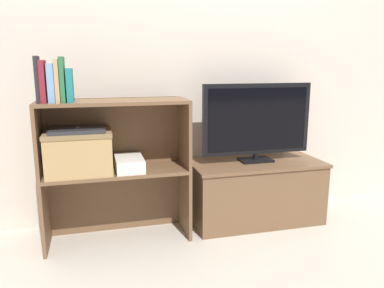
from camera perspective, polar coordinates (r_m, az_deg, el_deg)
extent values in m
plane|color=#BCB2A3|center=(2.40, 1.00, -14.49)|extent=(16.00, 16.00, 0.00)
cube|color=beige|center=(2.61, -1.86, 14.86)|extent=(10.00, 0.05, 2.40)
cube|color=brown|center=(2.66, 9.47, -7.19)|extent=(0.88, 0.44, 0.40)
cube|color=brown|center=(2.60, 9.63, -2.79)|extent=(0.90, 0.46, 0.02)
cube|color=black|center=(2.60, 9.64, -2.42)|extent=(0.22, 0.14, 0.02)
cylinder|color=black|center=(2.59, 9.66, -1.83)|extent=(0.04, 0.04, 0.04)
cube|color=black|center=(2.54, 9.87, 3.78)|extent=(0.76, 0.03, 0.47)
cube|color=black|center=(2.52, 10.05, 3.72)|extent=(0.70, 0.00, 0.42)
cube|color=brown|center=(2.40, -21.48, -9.54)|extent=(0.02, 0.32, 0.45)
cube|color=brown|center=(2.44, -1.13, -8.30)|extent=(0.02, 0.32, 0.45)
cube|color=brown|center=(2.52, -11.44, -7.87)|extent=(0.83, 0.02, 0.45)
cube|color=brown|center=(2.31, -11.42, -4.10)|extent=(0.83, 0.32, 0.02)
cube|color=brown|center=(2.28, -22.32, 0.68)|extent=(0.02, 0.32, 0.42)
cube|color=brown|center=(2.32, -1.18, 1.79)|extent=(0.02, 0.32, 0.42)
cube|color=brown|center=(2.41, -11.86, 1.90)|extent=(0.83, 0.02, 0.42)
cube|color=brown|center=(2.23, -11.87, 6.32)|extent=(0.83, 0.32, 0.02)
cube|color=#232328|center=(2.18, -22.44, 9.05)|extent=(0.02, 0.12, 0.25)
cube|color=maroon|center=(2.18, -21.71, 8.82)|extent=(0.03, 0.14, 0.22)
cube|color=#709ECC|center=(2.17, -20.64, 8.67)|extent=(0.04, 0.12, 0.21)
cube|color=tan|center=(2.17, -19.80, 9.03)|extent=(0.02, 0.15, 0.23)
cube|color=#286638|center=(2.17, -19.11, 9.24)|extent=(0.02, 0.14, 0.24)
cube|color=#1E7075|center=(2.17, -18.11, 8.49)|extent=(0.03, 0.15, 0.18)
cube|color=tan|center=(2.26, -16.83, -1.23)|extent=(0.37, 0.28, 0.25)
cube|color=olive|center=(2.24, -17.01, 1.56)|extent=(0.38, 0.28, 0.02)
cube|color=#2D2D33|center=(2.24, -17.04, 2.12)|extent=(0.31, 0.25, 0.02)
cylinder|color=#99999E|center=(2.24, -17.06, 2.41)|extent=(0.02, 0.02, 0.00)
cube|color=silver|center=(2.29, -9.54, -2.93)|extent=(0.16, 0.27, 0.08)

